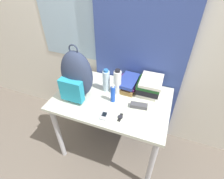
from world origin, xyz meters
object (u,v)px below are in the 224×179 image
object	(u,v)px
water_bottle	(106,81)
book_stack_left	(128,83)
sunglasses_case	(139,106)
sports_bottle	(117,82)
sunscreen_bottle	(113,94)
wristwatch	(120,117)
book_stack_center	(149,86)
backpack	(76,76)
cell_phone	(104,115)

from	to	relation	value
water_bottle	book_stack_left	bearing A→B (deg)	29.84
sunglasses_case	sports_bottle	bearing A→B (deg)	152.81
sunscreen_bottle	wristwatch	xyz separation A→B (m)	(0.13, -0.17, -0.08)
book_stack_left	water_bottle	xyz separation A→B (m)	(-0.19, -0.11, 0.06)
book_stack_left	book_stack_center	bearing A→B (deg)	-1.05
water_bottle	sunglasses_case	size ratio (longest dim) A/B	1.51
backpack	sports_bottle	bearing A→B (deg)	26.90
book_stack_left	water_bottle	size ratio (longest dim) A/B	1.21
sports_bottle	sunscreen_bottle	bearing A→B (deg)	-88.22
sunscreen_bottle	cell_phone	distance (m)	0.21
cell_phone	book_stack_left	bearing A→B (deg)	80.69
backpack	sunglasses_case	xyz separation A→B (m)	(0.57, 0.04, -0.20)
sunglasses_case	water_bottle	bearing A→B (deg)	160.42
book_stack_left	sunglasses_case	distance (m)	0.29
book_stack_center	book_stack_left	bearing A→B (deg)	178.95
sports_bottle	cell_phone	size ratio (longest dim) A/B	2.29
book_stack_left	sunscreen_bottle	xyz separation A→B (m)	(-0.07, -0.24, 0.03)
sports_bottle	sunglasses_case	world-z (taller)	sports_bottle
book_stack_center	cell_phone	world-z (taller)	book_stack_center
book_stack_left	water_bottle	distance (m)	0.22
wristwatch	backpack	bearing A→B (deg)	163.56
water_bottle	sports_bottle	size ratio (longest dim) A/B	0.90
cell_phone	wristwatch	world-z (taller)	cell_phone
book_stack_left	water_bottle	world-z (taller)	water_bottle
water_bottle	wristwatch	world-z (taller)	water_bottle
book_stack_center	sunglasses_case	size ratio (longest dim) A/B	1.66
backpack	sunglasses_case	world-z (taller)	backpack
book_stack_center	wristwatch	distance (m)	0.44
water_bottle	cell_phone	xyz separation A→B (m)	(0.11, -0.33, -0.10)
cell_phone	sunglasses_case	bearing A→B (deg)	39.45
backpack	book_stack_center	distance (m)	0.68
book_stack_left	sunscreen_bottle	size ratio (longest dim) A/B	1.56
backpack	sunscreen_bottle	size ratio (longest dim) A/B	2.80
sports_bottle	sunglasses_case	xyz separation A→B (m)	(0.25, -0.13, -0.11)
water_bottle	sunscreen_bottle	xyz separation A→B (m)	(0.12, -0.13, -0.03)
book_stack_center	cell_phone	size ratio (longest dim) A/B	2.26
sunscreen_bottle	sunglasses_case	bearing A→B (deg)	0.71
book_stack_left	wristwatch	bearing A→B (deg)	-81.63
sports_bottle	cell_phone	xyz separation A→B (m)	(0.00, -0.33, -0.12)
backpack	book_stack_left	size ratio (longest dim) A/B	1.79
book_stack_center	wristwatch	world-z (taller)	book_stack_center
backpack	wristwatch	bearing A→B (deg)	-16.44
book_stack_left	wristwatch	world-z (taller)	book_stack_left
sunscreen_bottle	sunglasses_case	size ratio (longest dim) A/B	1.17
book_stack_center	water_bottle	bearing A→B (deg)	-165.58
book_stack_center	water_bottle	xyz separation A→B (m)	(-0.40, -0.10, 0.03)
book_stack_left	sports_bottle	world-z (taller)	sports_bottle
sports_bottle	water_bottle	bearing A→B (deg)	179.34
sunscreen_bottle	wristwatch	distance (m)	0.23
water_bottle	sunscreen_bottle	bearing A→B (deg)	-48.17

